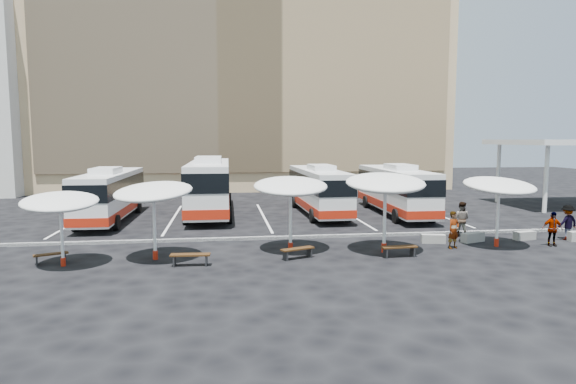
{
  "coord_description": "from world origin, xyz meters",
  "views": [
    {
      "loc": [
        -2.66,
        -24.19,
        5.2
      ],
      "look_at": [
        1.0,
        3.0,
        2.2
      ],
      "focal_mm": 30.0,
      "sensor_mm": 36.0,
      "label": 1
    }
  ],
  "objects": [
    {
      "name": "ground",
      "position": [
        0.0,
        0.0,
        0.0
      ],
      "size": [
        120.0,
        120.0,
        0.0
      ],
      "primitive_type": "plane",
      "color": "black",
      "rests_on": "ground"
    },
    {
      "name": "sandstone_building",
      "position": [
        0.0,
        31.87,
        12.63
      ],
      "size": [
        42.0,
        18.25,
        29.6
      ],
      "color": "tan",
      "rests_on": "ground"
    },
    {
      "name": "service_canopy",
      "position": [
        24.0,
        10.0,
        4.87
      ],
      "size": [
        10.0,
        8.0,
        5.2
      ],
      "color": "white",
      "rests_on": "ground"
    },
    {
      "name": "curb_divider",
      "position": [
        0.0,
        0.5,
        0.07
      ],
      "size": [
        34.0,
        0.25,
        0.15
      ],
      "primitive_type": "cube",
      "color": "black",
      "rests_on": "ground"
    },
    {
      "name": "bay_lines",
      "position": [
        0.0,
        8.0,
        0.01
      ],
      "size": [
        24.15,
        12.0,
        0.01
      ],
      "color": "white",
      "rests_on": "ground"
    },
    {
      "name": "bus_0",
      "position": [
        -9.89,
        7.77,
        1.77
      ],
      "size": [
        2.67,
        10.97,
        3.47
      ],
      "rotation": [
        0.0,
        0.0,
        -0.01
      ],
      "color": "white",
      "rests_on": "ground"
    },
    {
      "name": "bus_1",
      "position": [
        -3.63,
        9.78,
        2.08
      ],
      "size": [
        3.09,
        12.83,
        4.06
      ],
      "rotation": [
        0.0,
        0.0,
        -0.01
      ],
      "color": "white",
      "rests_on": "ground"
    },
    {
      "name": "bus_2",
      "position": [
        3.89,
        8.71,
        1.79
      ],
      "size": [
        2.76,
        11.07,
        3.5
      ],
      "rotation": [
        0.0,
        0.0,
        0.02
      ],
      "color": "white",
      "rests_on": "ground"
    },
    {
      "name": "bus_3",
      "position": [
        9.2,
        7.85,
        1.81
      ],
      "size": [
        2.8,
        11.2,
        3.54
      ],
      "rotation": [
        0.0,
        0.0,
        -0.02
      ],
      "color": "white",
      "rests_on": "ground"
    },
    {
      "name": "sunshade_0",
      "position": [
        -9.27,
        -3.74,
        2.67
      ],
      "size": [
        3.6,
        3.63,
        3.15
      ],
      "rotation": [
        0.0,
        0.0,
        0.23
      ],
      "color": "white",
      "rests_on": "ground"
    },
    {
      "name": "sunshade_1",
      "position": [
        -5.66,
        -3.1,
        2.96
      ],
      "size": [
        4.38,
        4.41,
        3.48
      ],
      "rotation": [
        0.0,
        0.0,
        -0.41
      ],
      "color": "white",
      "rests_on": "ground"
    },
    {
      "name": "sunshade_2",
      "position": [
        0.4,
        -2.29,
        3.05
      ],
      "size": [
        3.62,
        3.66,
        3.59
      ],
      "rotation": [
        0.0,
        0.0,
        -0.06
      ],
      "color": "white",
      "rests_on": "ground"
    },
    {
      "name": "sunshade_3",
      "position": [
        4.67,
        -3.12,
        3.22
      ],
      "size": [
        4.08,
        4.13,
        3.78
      ],
      "rotation": [
        0.0,
        0.0,
        -0.14
      ],
      "color": "white",
      "rests_on": "ground"
    },
    {
      "name": "sunshade_4",
      "position": [
        10.52,
        -2.69,
        2.97
      ],
      "size": [
        3.54,
        3.58,
        3.5
      ],
      "rotation": [
        0.0,
        0.0,
        0.06
      ],
      "color": "white",
      "rests_on": "ground"
    },
    {
      "name": "wood_bench_0",
      "position": [
        -9.95,
        -3.14,
        0.32
      ],
      "size": [
        1.37,
        0.88,
        0.41
      ],
      "rotation": [
        0.0,
        0.0,
        0.43
      ],
      "color": "black",
      "rests_on": "ground"
    },
    {
      "name": "wood_bench_1",
      "position": [
        -4.07,
        -4.39,
        0.38
      ],
      "size": [
        1.65,
        0.53,
        0.5
      ],
      "rotation": [
        0.0,
        0.0,
        -0.06
      ],
      "color": "black",
      "rests_on": "ground"
    },
    {
      "name": "wood_bench_2",
      "position": [
        0.51,
        -3.78,
        0.36
      ],
      "size": [
        1.57,
        0.95,
        0.47
      ],
      "rotation": [
        0.0,
        0.0,
        0.38
      ],
      "color": "black",
      "rests_on": "ground"
    },
    {
      "name": "wood_bench_3",
      "position": [
        5.03,
        -4.1,
        0.38
      ],
      "size": [
        1.63,
        0.52,
        0.49
      ],
      "rotation": [
        0.0,
        0.0,
        0.06
      ],
      "color": "black",
      "rests_on": "ground"
    },
    {
      "name": "conc_bench_0",
      "position": [
        7.79,
        -1.54,
        0.22
      ],
      "size": [
        1.22,
        0.65,
        0.44
      ],
      "primitive_type": "cube",
      "rotation": [
        0.0,
        0.0,
        -0.23
      ],
      "color": "gray",
      "rests_on": "ground"
    },
    {
      "name": "conc_bench_1",
      "position": [
        9.91,
        -1.55,
        0.24
      ],
      "size": [
        1.34,
        0.82,
        0.48
      ],
      "primitive_type": "cube",
      "rotation": [
        0.0,
        0.0,
        0.34
      ],
      "color": "gray",
      "rests_on": "ground"
    },
    {
      "name": "conc_bench_2",
      "position": [
        12.86,
        -1.41,
        0.22
      ],
      "size": [
        1.23,
        0.61,
        0.44
      ],
      "primitive_type": "cube",
      "rotation": [
        0.0,
        0.0,
        0.2
      ],
      "color": "gray",
      "rests_on": "ground"
    },
    {
      "name": "passenger_0",
      "position": [
        8.22,
        -2.79,
        0.9
      ],
      "size": [
        0.77,
        0.65,
        1.8
      ],
      "primitive_type": "imported",
      "rotation": [
        0.0,
        0.0,
        0.39
      ],
      "color": "black",
      "rests_on": "ground"
    },
    {
      "name": "passenger_1",
      "position": [
        10.01,
        -0.15,
        0.94
      ],
      "size": [
        1.16,
        1.13,
        1.88
      ],
      "primitive_type": "imported",
      "rotation": [
        0.0,
        0.0,
        2.47
      ],
      "color": "black",
      "rests_on": "ground"
    },
    {
      "name": "passenger_2",
      "position": [
        13.26,
        -2.95,
        0.84
      ],
      "size": [
        1.05,
        0.59,
        1.69
      ],
      "primitive_type": "imported",
      "rotation": [
        0.0,
        0.0,
        -0.19
      ],
      "color": "black",
      "rests_on": "ground"
    },
    {
      "name": "passenger_3",
      "position": [
        15.01,
        -1.72,
        0.92
      ],
      "size": [
        1.29,
        0.88,
        1.83
      ],
      "primitive_type": "imported",
      "rotation": [
        0.0,
        0.0,
        3.32
      ],
      "color": "black",
      "rests_on": "ground"
    }
  ]
}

